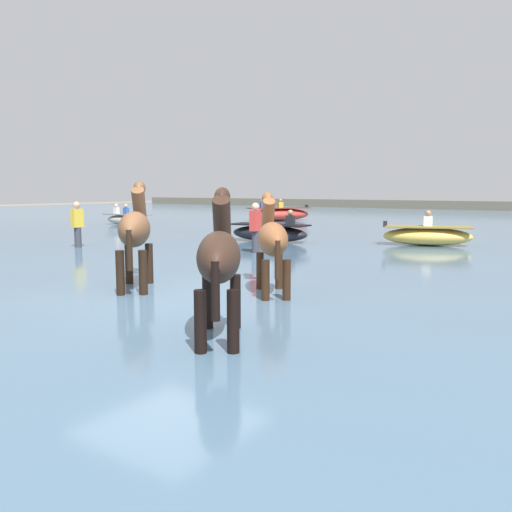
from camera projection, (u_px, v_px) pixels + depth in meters
name	position (u px, v px, depth m)	size (l,w,h in m)	color
ground_plane	(169.00, 313.00, 8.52)	(120.00, 120.00, 0.00)	#84755B
water_surface	(388.00, 248.00, 16.72)	(90.00, 90.00, 0.29)	slate
horse_lead_bay	(135.00, 232.00, 8.98)	(1.53, 1.72, 2.14)	brown
horse_trailing_dark_bay	(219.00, 260.00, 5.95)	(1.33, 1.70, 2.01)	#382319
horse_flank_chestnut	(272.00, 241.00, 8.53)	(1.36, 1.58, 1.93)	brown
boat_near_starboard	(269.00, 233.00, 17.07)	(2.75, 1.11, 1.05)	black
boat_far_offshore	(279.00, 214.00, 28.37)	(2.94, 3.57, 1.19)	#BC382D
boat_distant_west	(127.00, 219.00, 24.83)	(3.03, 1.28, 1.01)	#B2AD9E
boat_near_port	(427.00, 236.00, 15.93)	(2.79, 1.81, 1.07)	gold
person_onlooker_left	(78.00, 228.00, 15.39)	(0.22, 0.33, 1.63)	#383842
person_wading_mid	(255.00, 231.00, 14.06)	(0.23, 0.34, 1.63)	#383842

